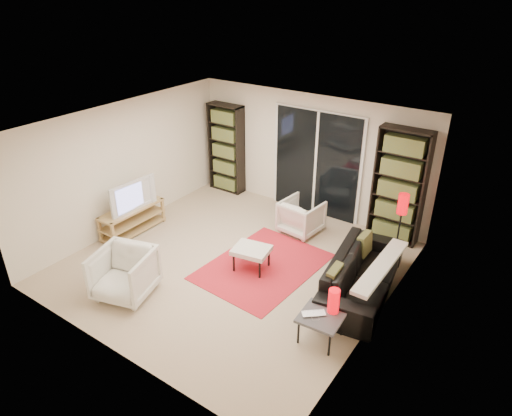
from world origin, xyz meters
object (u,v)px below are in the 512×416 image
(tv_stand, at_px, (133,219))
(sofa, at_px, (362,274))
(floor_lamp, at_px, (402,212))
(side_table, at_px, (321,318))
(bookshelf_right, at_px, (399,187))
(bookshelf_left, at_px, (226,148))
(armchair_front, at_px, (124,274))
(armchair_back, at_px, (301,216))
(ottoman, at_px, (251,251))

(tv_stand, bearing_deg, sofa, 9.57)
(floor_lamp, bearing_deg, sofa, -96.87)
(side_table, bearing_deg, bookshelf_right, 92.61)
(bookshelf_left, height_order, armchair_front, bookshelf_left)
(bookshelf_right, xyz_separation_m, armchair_back, (-1.51, -0.75, -0.73))
(ottoman, distance_m, floor_lamp, 2.53)
(ottoman, bearing_deg, tv_stand, -174.30)
(tv_stand, xyz_separation_m, armchair_back, (2.62, 1.80, 0.06))
(side_table, xyz_separation_m, floor_lamp, (0.16, 2.42, 0.58))
(sofa, relative_size, ottoman, 3.32)
(ottoman, bearing_deg, floor_lamp, 40.51)
(bookshelf_left, relative_size, ottoman, 2.98)
(tv_stand, xyz_separation_m, floor_lamp, (4.43, 1.85, 0.68))
(bookshelf_right, xyz_separation_m, armchair_front, (-2.74, -3.93, -0.67))
(armchair_back, relative_size, floor_lamp, 0.57)
(tv_stand, bearing_deg, bookshelf_right, 31.71)
(bookshelf_left, bearing_deg, armchair_back, -17.68)
(bookshelf_right, distance_m, tv_stand, 4.91)
(tv_stand, height_order, ottoman, tv_stand)
(sofa, distance_m, side_table, 1.29)
(sofa, xyz_separation_m, floor_lamp, (0.14, 1.13, 0.62))
(tv_stand, distance_m, side_table, 4.30)
(armchair_front, bearing_deg, side_table, -0.60)
(bookshelf_left, xyz_separation_m, side_table, (3.99, -3.12, -0.61))
(armchair_back, bearing_deg, armchair_front, 74.83)
(tv_stand, relative_size, side_table, 2.24)
(tv_stand, height_order, side_table, tv_stand)
(side_table, bearing_deg, sofa, 88.80)
(bookshelf_left, relative_size, sofa, 0.90)
(sofa, distance_m, armchair_back, 1.99)
(bookshelf_left, xyz_separation_m, armchair_front, (1.11, -3.93, -0.60))
(tv_stand, relative_size, armchair_front, 1.57)
(tv_stand, distance_m, ottoman, 2.58)
(armchair_front, distance_m, ottoman, 2.02)
(bookshelf_right, bearing_deg, floor_lamp, -66.38)
(tv_stand, bearing_deg, armchair_front, -44.99)
(armchair_back, xyz_separation_m, ottoman, (-0.06, -1.54, 0.02))
(armchair_back, height_order, side_table, armchair_back)
(bookshelf_left, height_order, floor_lamp, bookshelf_left)
(armchair_back, height_order, armchair_front, armchair_front)
(sofa, bearing_deg, armchair_front, 117.50)
(bookshelf_left, height_order, side_table, bookshelf_left)
(armchair_back, distance_m, side_table, 2.89)
(ottoman, bearing_deg, side_table, -25.82)
(bookshelf_right, distance_m, ottoman, 2.86)
(bookshelf_left, bearing_deg, armchair_front, -74.21)
(bookshelf_left, xyz_separation_m, sofa, (4.02, -1.82, -0.66))
(tv_stand, xyz_separation_m, side_table, (4.27, -0.57, 0.10))
(armchair_back, relative_size, ottoman, 1.08)
(tv_stand, xyz_separation_m, armchair_front, (1.39, -1.38, 0.11))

